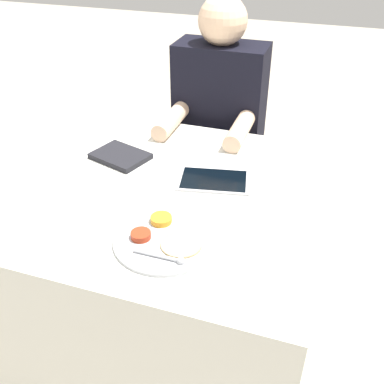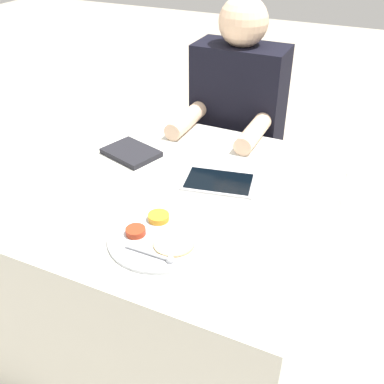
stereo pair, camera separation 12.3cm
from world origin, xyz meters
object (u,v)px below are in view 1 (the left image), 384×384
at_px(person_diner, 218,147).
at_px(tablet_device, 214,180).
at_px(red_notebook, 120,156).
at_px(thali_tray, 165,239).

bearing_deg(person_diner, tablet_device, -76.14).
xyz_separation_m(red_notebook, person_diner, (0.23, 0.52, -0.18)).
distance_m(red_notebook, person_diner, 0.59).
relative_size(red_notebook, tablet_device, 0.86).
height_order(tablet_device, person_diner, person_diner).
bearing_deg(red_notebook, tablet_device, -6.94).
bearing_deg(thali_tray, person_diner, 96.22).
bearing_deg(thali_tray, red_notebook, 130.25).
xyz_separation_m(red_notebook, tablet_device, (0.37, -0.04, -0.00)).
distance_m(red_notebook, tablet_device, 0.37).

